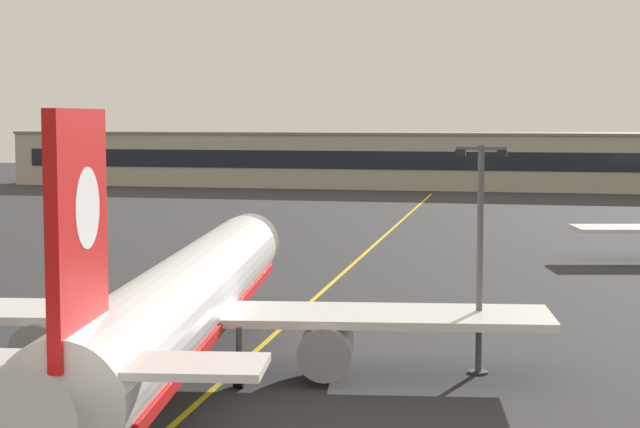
% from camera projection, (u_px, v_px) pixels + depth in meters
% --- Properties ---
extents(ground_plane, '(400.00, 400.00, 0.00)m').
position_uv_depth(ground_plane, '(138.00, 428.00, 39.21)').
color(ground_plane, '#2D2D30').
extents(taxiway_centreline, '(7.14, 179.88, 0.01)m').
position_uv_depth(taxiway_centreline, '(319.00, 295.00, 68.35)').
color(taxiway_centreline, yellow).
rests_on(taxiway_centreline, ground).
extents(airliner_foreground, '(32.36, 41.41, 11.65)m').
position_uv_depth(airliner_foreground, '(186.00, 300.00, 46.76)').
color(airliner_foreground, white).
rests_on(airliner_foreground, ground).
extents(apron_lamp_post, '(2.24, 0.90, 10.17)m').
position_uv_depth(apron_lamp_post, '(480.00, 254.00, 47.04)').
color(apron_lamp_post, '#515156').
rests_on(apron_lamp_post, ground).
extents(safety_cone_by_nose_gear, '(0.44, 0.44, 0.55)m').
position_uv_depth(safety_cone_by_nose_gear, '(296.00, 310.00, 61.59)').
color(safety_cone_by_nose_gear, orange).
rests_on(safety_cone_by_nose_gear, ground).
extents(terminal_building, '(150.50, 12.40, 8.81)m').
position_uv_depth(terminal_building, '(474.00, 161.00, 166.12)').
color(terminal_building, '#B2A893').
rests_on(terminal_building, ground).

